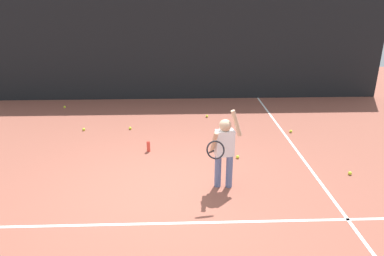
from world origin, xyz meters
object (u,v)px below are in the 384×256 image
water_bottle (148,146)px  tennis_ball_3 (65,107)px  tennis_ball_6 (291,131)px  tennis_ball_4 (207,116)px  tennis_player (224,148)px  tennis_ball_5 (350,173)px  tennis_ball_1 (84,129)px  tennis_ball_0 (130,128)px  tennis_ball_7 (238,157)px

water_bottle → tennis_ball_3: water_bottle is taller
water_bottle → tennis_ball_6: water_bottle is taller
tennis_ball_3 → tennis_ball_4: bearing=-13.2°
water_bottle → tennis_player: bearing=-47.4°
tennis_ball_5 → tennis_ball_1: bearing=156.0°
tennis_ball_5 → tennis_ball_0: bearing=150.3°
tennis_player → water_bottle: size_ratio=6.14×
tennis_ball_6 → water_bottle: bearing=-164.0°
water_bottle → tennis_ball_5: 3.89m
tennis_ball_0 → tennis_ball_4: (1.90, 0.81, 0.00)m
water_bottle → tennis_ball_7: (1.79, -0.40, -0.08)m
tennis_ball_4 → tennis_ball_7: same height
tennis_player → tennis_ball_4: tennis_player is taller
water_bottle → tennis_ball_0: (-0.54, 1.27, -0.08)m
tennis_player → tennis_ball_7: tennis_player is taller
tennis_ball_5 → tennis_ball_7: bearing=158.7°
water_bottle → tennis_ball_1: water_bottle is taller
tennis_ball_0 → tennis_ball_6: same height
tennis_ball_1 → tennis_ball_4: bearing=15.9°
tennis_ball_3 → tennis_ball_7: size_ratio=1.00×
tennis_player → tennis_ball_5: bearing=-2.3°
tennis_ball_6 → tennis_ball_7: bearing=-137.6°
tennis_ball_1 → tennis_ball_0: bearing=2.1°
tennis_ball_0 → tennis_ball_5: 4.89m
tennis_player → tennis_ball_0: bearing=114.0°
tennis_ball_7 → tennis_ball_4: bearing=99.7°
water_bottle → tennis_ball_4: size_ratio=3.33×
tennis_player → water_bottle: 2.11m
tennis_ball_7 → tennis_player: bearing=-111.2°
tennis_ball_6 → tennis_ball_5: bearing=-77.4°
tennis_player → tennis_ball_7: (0.42, 1.09, -0.69)m
water_bottle → tennis_ball_3: size_ratio=3.33×
tennis_ball_6 → tennis_ball_7: 1.98m
tennis_player → tennis_ball_7: 1.36m
tennis_ball_3 → tennis_ball_6: (5.85, -2.09, 0.00)m
tennis_ball_5 → tennis_ball_3: bearing=146.6°
tennis_ball_3 → tennis_ball_7: bearing=-37.9°
tennis_player → tennis_ball_6: size_ratio=20.46×
tennis_ball_5 → tennis_ball_7: size_ratio=1.00×
water_bottle → tennis_ball_6: bearing=16.0°
tennis_player → tennis_ball_6: 3.15m
tennis_ball_7 → tennis_ball_6: bearing=42.4°
tennis_ball_1 → tennis_ball_5: same height
tennis_ball_3 → tennis_ball_7: same height
tennis_ball_0 → tennis_ball_1: (-1.09, -0.04, 0.00)m
tennis_ball_0 → tennis_ball_3: bearing=139.7°
tennis_ball_7 → water_bottle: bearing=167.4°
tennis_ball_4 → tennis_ball_7: size_ratio=1.00×
tennis_ball_6 → tennis_ball_1: bearing=176.5°
tennis_ball_1 → tennis_ball_3: bearing=118.5°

